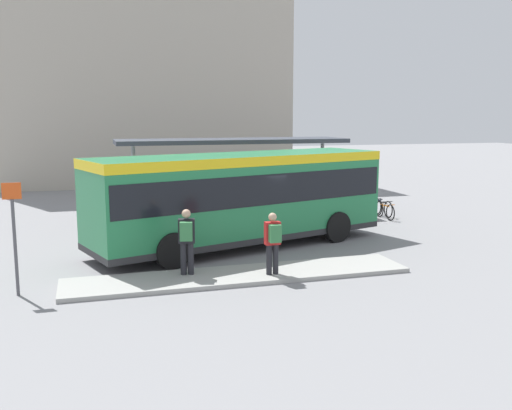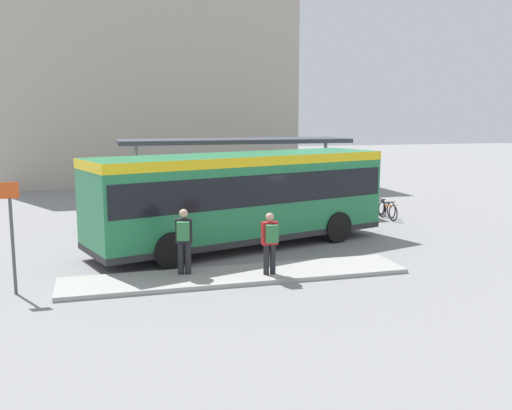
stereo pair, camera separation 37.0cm
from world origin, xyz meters
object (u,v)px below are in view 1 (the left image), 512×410
object	(u,v)px
city_bus	(242,193)
platform_sign	(14,234)
pedestrian_companion	(273,240)
bicycle_black	(383,207)
pedestrian_waiting	(187,238)
bicycle_orange	(385,211)
potted_planter_near_shelter	(225,209)
bicycle_blue	(371,206)

from	to	relation	value
city_bus	platform_sign	distance (m)	7.55
pedestrian_companion	platform_sign	size ratio (longest dim) A/B	0.61
bicycle_black	platform_sign	xyz separation A→B (m)	(-14.24, -7.47, 1.18)
pedestrian_waiting	pedestrian_companion	world-z (taller)	pedestrian_waiting
bicycle_orange	potted_planter_near_shelter	xyz separation A→B (m)	(-7.04, -0.02, 0.40)
pedestrian_companion	bicycle_blue	xyz separation A→B (m)	(7.57, 8.60, -0.73)
bicycle_black	bicycle_blue	size ratio (longest dim) A/B	1.06
potted_planter_near_shelter	platform_sign	xyz separation A→B (m)	(-6.93, -6.77, 0.80)
city_bus	pedestrian_companion	bearing A→B (deg)	-110.57
pedestrian_waiting	bicycle_blue	xyz separation A→B (m)	(9.80, 7.95, -0.79)
bicycle_black	pedestrian_waiting	bearing A→B (deg)	-53.08
pedestrian_companion	platform_sign	bearing A→B (deg)	85.36
potted_planter_near_shelter	platform_sign	distance (m)	9.72
pedestrian_waiting	bicycle_black	xyz separation A→B (m)	(9.99, 7.28, -0.77)
city_bus	pedestrian_companion	world-z (taller)	city_bus
potted_planter_near_shelter	pedestrian_companion	bearing A→B (deg)	-93.59
potted_planter_near_shelter	pedestrian_waiting	bearing A→B (deg)	-112.17
city_bus	bicycle_black	world-z (taller)	city_bus
bicycle_black	potted_planter_near_shelter	bearing A→B (deg)	-83.70
platform_sign	potted_planter_near_shelter	bearing A→B (deg)	44.36
city_bus	pedestrian_companion	size ratio (longest dim) A/B	6.23
city_bus	platform_sign	bearing A→B (deg)	-169.86
bicycle_orange	platform_sign	size ratio (longest dim) A/B	0.59
pedestrian_waiting	bicycle_black	size ratio (longest dim) A/B	1.03
pedestrian_waiting	platform_sign	xyz separation A→B (m)	(-4.24, -0.19, 0.41)
bicycle_black	platform_sign	size ratio (longest dim) A/B	0.62
bicycle_black	pedestrian_companion	bearing A→B (deg)	-43.55
city_bus	bicycle_black	xyz separation A→B (m)	(7.55, 3.97, -1.45)
pedestrian_waiting	city_bus	bearing A→B (deg)	-23.76
pedestrian_waiting	potted_planter_near_shelter	size ratio (longest dim) A/B	1.23
city_bus	potted_planter_near_shelter	xyz separation A→B (m)	(0.24, 3.28, -1.06)
bicycle_orange	pedestrian_waiting	bearing A→B (deg)	-55.18
potted_planter_near_shelter	platform_sign	world-z (taller)	platform_sign
pedestrian_waiting	bicycle_blue	size ratio (longest dim) A/B	1.09
pedestrian_waiting	platform_sign	size ratio (longest dim) A/B	0.64
pedestrian_companion	bicycle_blue	bearing A→B (deg)	-41.96
bicycle_orange	potted_planter_near_shelter	size ratio (longest dim) A/B	1.14
city_bus	bicycle_orange	world-z (taller)	city_bus
bicycle_orange	bicycle_blue	xyz separation A→B (m)	(0.08, 1.35, -0.00)
pedestrian_companion	bicycle_orange	size ratio (longest dim) A/B	1.02
bicycle_black	potted_planter_near_shelter	world-z (taller)	potted_planter_near_shelter
bicycle_blue	platform_sign	world-z (taller)	platform_sign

